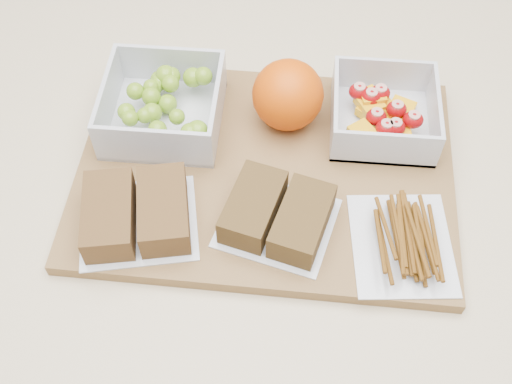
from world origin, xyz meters
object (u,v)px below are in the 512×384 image
sandwich_bag_center (277,215)px  pretzel_bag (404,238)px  cutting_board (265,172)px  orange (288,95)px  sandwich_bag_left (137,213)px  fruit_container (383,114)px  grape_container (165,105)px

sandwich_bag_center → pretzel_bag: size_ratio=1.03×
sandwich_bag_center → pretzel_bag: (0.13, -0.02, -0.00)m
cutting_board → orange: size_ratio=5.11×
orange → sandwich_bag_left: size_ratio=0.58×
pretzel_bag → fruit_container: bearing=96.2°
sandwich_bag_left → pretzel_bag: bearing=-0.8°
grape_container → sandwich_bag_left: (-0.01, -0.15, -0.01)m
fruit_container → grape_container: bearing=-177.3°
cutting_board → orange: 0.09m
cutting_board → sandwich_bag_center: 0.08m
fruit_container → orange: orange is taller
grape_container → pretzel_bag: 0.31m
grape_container → sandwich_bag_left: grape_container is taller
cutting_board → sandwich_bag_left: (-0.13, -0.08, 0.03)m
orange → sandwich_bag_left: orange is taller
cutting_board → orange: bearing=76.4°
orange → sandwich_bag_center: (-0.00, -0.15, -0.02)m
orange → pretzel_bag: size_ratio=0.62×
grape_container → fruit_container: (0.25, 0.01, -0.00)m
sandwich_bag_center → sandwich_bag_left: bearing=-175.6°
cutting_board → fruit_container: 0.15m
pretzel_bag → orange: bearing=128.3°
orange → sandwich_bag_left: bearing=-132.7°
fruit_container → orange: size_ratio=1.45×
sandwich_bag_left → pretzel_bag: size_ratio=1.06×
cutting_board → grape_container: bearing=154.0°
fruit_container → sandwich_bag_left: size_ratio=0.85×
cutting_board → sandwich_bag_left: size_ratio=2.98×
cutting_board → pretzel_bag: 0.17m
cutting_board → sandwich_bag_center: (0.02, -0.07, 0.03)m
grape_container → sandwich_bag_center: size_ratio=0.97×
fruit_container → pretzel_bag: (0.02, -0.16, -0.01)m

